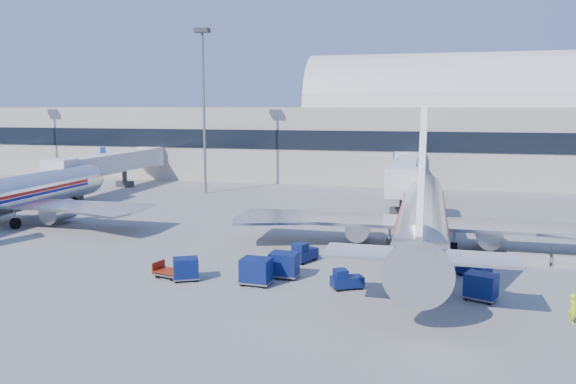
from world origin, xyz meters
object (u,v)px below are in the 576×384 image
(cart_train_a, at_px, (284,264))
(tug_left, at_px, (303,253))
(mast_west, at_px, (203,87))
(tug_right, at_px, (473,267))
(cart_solo_near, at_px, (411,284))
(cart_open_red, at_px, (169,272))
(jetbridge_mid, at_px, (116,163))
(cart_solo_far, at_px, (481,286))
(barrier_near, at_px, (528,259))
(cart_train_c, at_px, (186,269))
(barrier_mid, at_px, (575,262))
(airliner_main, at_px, (422,217))
(jetbridge_near, at_px, (406,170))
(cart_train_b, at_px, (256,271))
(tug_lead, at_px, (346,280))
(ramp_worker, at_px, (573,308))

(cart_train_a, bearing_deg, tug_left, 86.58)
(mast_west, bearing_deg, tug_right, -43.70)
(cart_solo_near, height_order, cart_open_red, cart_solo_near)
(mast_west, distance_m, cart_train_a, 43.49)
(jetbridge_mid, height_order, cart_solo_far, jetbridge_mid)
(mast_west, height_order, barrier_near, mast_west)
(cart_train_c, bearing_deg, mast_west, 83.55)
(barrier_mid, height_order, cart_train_a, cart_train_a)
(airliner_main, height_order, jetbridge_near, airliner_main)
(jetbridge_near, xyz_separation_m, cart_solo_near, (1.93, -38.64, -3.03))
(jetbridge_near, relative_size, cart_train_b, 12.57)
(cart_train_a, bearing_deg, airliner_main, 49.37)
(jetbridge_near, xyz_separation_m, barrier_mid, (13.70, -28.81, -3.48))
(cart_train_a, distance_m, cart_train_b, 2.49)
(airliner_main, distance_m, tug_right, 7.96)
(airliner_main, bearing_deg, cart_solo_near, -92.16)
(jetbridge_mid, bearing_deg, cart_open_red, -54.81)
(barrier_near, xyz_separation_m, tug_left, (-16.94, -3.29, 0.26))
(tug_lead, bearing_deg, tug_left, 97.53)
(cart_train_a, distance_m, cart_train_c, 6.89)
(jetbridge_mid, bearing_deg, tug_left, -42.15)
(airliner_main, bearing_deg, cart_train_c, -141.81)
(tug_lead, relative_size, cart_open_red, 1.04)
(jetbridge_mid, xyz_separation_m, tug_left, (35.46, -32.10, -3.22))
(cart_solo_far, height_order, cart_open_red, cart_solo_far)
(barrier_mid, height_order, tug_left, tug_left)
(tug_lead, bearing_deg, ramp_worker, -40.58)
(barrier_mid, distance_m, cart_open_red, 30.15)
(barrier_mid, relative_size, tug_lead, 1.27)
(tug_left, bearing_deg, airliner_main, -33.86)
(tug_right, xyz_separation_m, cart_train_a, (-13.02, -3.50, 0.28))
(tug_left, relative_size, cart_train_a, 1.27)
(tug_left, height_order, cart_train_c, cart_train_c)
(cart_open_red, height_order, ramp_worker, ramp_worker)
(ramp_worker, bearing_deg, barrier_near, -13.22)
(mast_west, xyz_separation_m, tug_right, (33.67, -32.18, -14.11))
(barrier_mid, bearing_deg, cart_train_a, -159.58)
(tug_right, height_order, cart_solo_far, cart_solo_far)
(jetbridge_near, height_order, tug_lead, jetbridge_near)
(mast_west, height_order, cart_train_b, mast_west)
(jetbridge_mid, xyz_separation_m, cart_train_a, (35.05, -36.50, -2.96))
(mast_west, bearing_deg, cart_open_red, -71.31)
(jetbridge_mid, relative_size, barrier_mid, 9.17)
(mast_west, xyz_separation_m, ramp_worker, (38.46, -39.98, -13.94))
(cart_solo_far, bearing_deg, tug_left, 176.61)
(tug_left, bearing_deg, cart_train_c, 157.20)
(airliner_main, height_order, mast_west, mast_west)
(cart_train_c, bearing_deg, tug_lead, -22.56)
(cart_solo_near, distance_m, cart_solo_far, 4.33)
(barrier_near, xyz_separation_m, tug_right, (-4.33, -4.18, 0.23))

